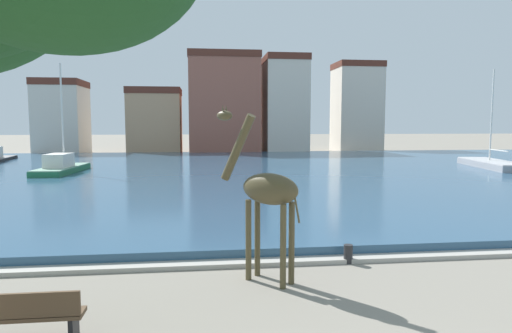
{
  "coord_description": "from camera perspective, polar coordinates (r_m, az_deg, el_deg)",
  "views": [
    {
      "loc": [
        -2.19,
        -3.47,
        3.73
      ],
      "look_at": [
        -0.34,
        12.01,
        2.2
      ],
      "focal_mm": 30.78,
      "sensor_mm": 36.0,
      "label": 1
    }
  ],
  "objects": [
    {
      "name": "sailboat_grey",
      "position": [
        39.21,
        27.91,
        0.15
      ],
      "size": [
        3.8,
        9.29,
        7.9
      ],
      "color": "#939399",
      "rests_on": "ground"
    },
    {
      "name": "sailboat_green",
      "position": [
        33.66,
        -23.66,
        -0.27
      ],
      "size": [
        2.35,
        7.26,
        7.88
      ],
      "color": "#236B42",
      "rests_on": "ground"
    },
    {
      "name": "quay_edge_coping",
      "position": [
        12.01,
        4.1,
        -12.19
      ],
      "size": [
        90.79,
        0.5,
        0.12
      ],
      "primitive_type": "cube",
      "color": "#ADA89E",
      "rests_on": "ground"
    },
    {
      "name": "townhouse_end_terrace",
      "position": [
        61.7,
        12.94,
        7.54
      ],
      "size": [
        6.05,
        5.31,
        11.91
      ],
      "color": "beige",
      "rests_on": "ground"
    },
    {
      "name": "townhouse_corner_house",
      "position": [
        55.53,
        -4.21,
        8.1
      ],
      "size": [
        8.66,
        7.62,
        12.31
      ],
      "color": "#8E5142",
      "rests_on": "ground"
    },
    {
      "name": "giraffe_statue",
      "position": [
        10.27,
        1.23,
        -3.31
      ],
      "size": [
        1.99,
        1.88,
        4.19
      ],
      "color": "#4C4228",
      "rests_on": "ground"
    },
    {
      "name": "park_bench",
      "position": [
        8.77,
        -27.52,
        -16.72
      ],
      "size": [
        1.8,
        0.44,
        0.92
      ],
      "color": "brown",
      "rests_on": "ground"
    },
    {
      "name": "harbor_water",
      "position": [
        32.44,
        -2.92,
        -0.7
      ],
      "size": [
        90.79,
        41.39,
        0.35
      ],
      "primitive_type": "cube",
      "color": "#2D5170",
      "rests_on": "ground"
    },
    {
      "name": "townhouse_wide_warehouse",
      "position": [
        56.78,
        3.61,
        7.96
      ],
      "size": [
        5.29,
        7.86,
        12.13
      ],
      "color": "beige",
      "rests_on": "ground"
    },
    {
      "name": "townhouse_tall_gabled",
      "position": [
        55.68,
        -12.98,
        5.78
      ],
      "size": [
        6.43,
        5.36,
        8.05
      ],
      "color": "tan",
      "rests_on": "ground"
    },
    {
      "name": "townhouse_narrow_midrow",
      "position": [
        58.39,
        -23.92,
        5.86
      ],
      "size": [
        5.42,
        6.23,
        8.94
      ],
      "color": "beige",
      "rests_on": "ground"
    },
    {
      "name": "mooring_bollard",
      "position": [
        12.22,
        11.89,
        -11.06
      ],
      "size": [
        0.24,
        0.24,
        0.5
      ],
      "primitive_type": "cylinder",
      "color": "#232326",
      "rests_on": "ground"
    }
  ]
}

